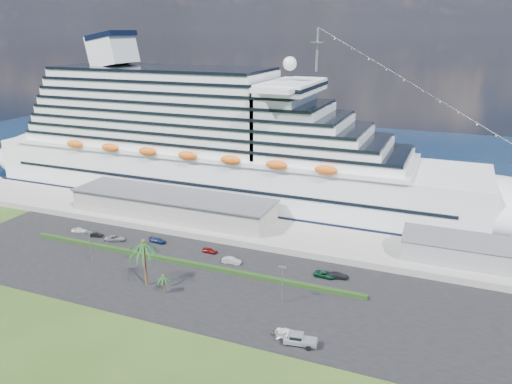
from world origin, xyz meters
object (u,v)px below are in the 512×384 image
at_px(parked_car_3, 158,240).
at_px(boat_trailer, 290,334).
at_px(cruise_ship, 219,149).
at_px(pickup_truck, 300,339).

xyz_separation_m(parked_car_3, boat_trailer, (45.83, -27.94, 0.54)).
relative_size(parked_car_3, boat_trailer, 0.72).
height_order(cruise_ship, parked_car_3, cruise_ship).
distance_m(pickup_truck, boat_trailer, 2.20).
distance_m(parked_car_3, pickup_truck, 55.81).
distance_m(parked_car_3, boat_trailer, 53.67).
bearing_deg(parked_car_3, cruise_ship, 2.19).
distance_m(cruise_ship, pickup_truck, 85.53).
bearing_deg(boat_trailer, parked_car_3, 148.63).
height_order(cruise_ship, boat_trailer, cruise_ship).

